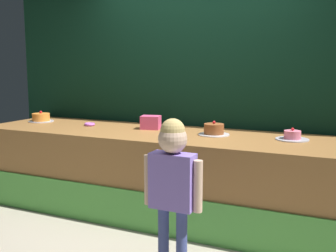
{
  "coord_description": "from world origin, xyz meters",
  "views": [
    {
      "loc": [
        1.58,
        -3.09,
        1.5
      ],
      "look_at": [
        0.0,
        0.31,
        0.94
      ],
      "focal_mm": 43.3,
      "sensor_mm": 36.0,
      "label": 1
    }
  ],
  "objects_px": {
    "cake_center_left": "(214,130)",
    "cake_center_right": "(292,136)",
    "donut": "(90,124)",
    "child_figure": "(173,176)",
    "cake_far_left": "(41,118)",
    "pink_box": "(151,122)"
  },
  "relations": [
    {
      "from": "child_figure",
      "to": "cake_center_right",
      "type": "xyz_separation_m",
      "value": [
        0.63,
        1.24,
        0.13
      ]
    },
    {
      "from": "cake_far_left",
      "to": "cake_center_left",
      "type": "relative_size",
      "value": 0.97
    },
    {
      "from": "donut",
      "to": "cake_far_left",
      "type": "bearing_deg",
      "value": 177.42
    },
    {
      "from": "cake_center_left",
      "to": "cake_far_left",
      "type": "bearing_deg",
      "value": 179.29
    },
    {
      "from": "donut",
      "to": "cake_far_left",
      "type": "relative_size",
      "value": 0.41
    },
    {
      "from": "pink_box",
      "to": "cake_far_left",
      "type": "relative_size",
      "value": 0.67
    },
    {
      "from": "cake_far_left",
      "to": "cake_center_left",
      "type": "bearing_deg",
      "value": -0.71
    },
    {
      "from": "child_figure",
      "to": "cake_far_left",
      "type": "height_order",
      "value": "child_figure"
    },
    {
      "from": "cake_center_left",
      "to": "cake_center_right",
      "type": "relative_size",
      "value": 1.02
    },
    {
      "from": "child_figure",
      "to": "cake_center_right",
      "type": "distance_m",
      "value": 1.4
    },
    {
      "from": "cake_far_left",
      "to": "cake_center_right",
      "type": "xyz_separation_m",
      "value": [
        2.9,
        0.03,
        -0.01
      ]
    },
    {
      "from": "child_figure",
      "to": "cake_far_left",
      "type": "distance_m",
      "value": 2.58
    },
    {
      "from": "donut",
      "to": "cake_center_right",
      "type": "distance_m",
      "value": 2.18
    },
    {
      "from": "donut",
      "to": "cake_center_left",
      "type": "height_order",
      "value": "cake_center_left"
    },
    {
      "from": "child_figure",
      "to": "donut",
      "type": "bearing_deg",
      "value": 142.6
    },
    {
      "from": "child_figure",
      "to": "pink_box",
      "type": "distance_m",
      "value": 1.52
    },
    {
      "from": "child_figure",
      "to": "cake_far_left",
      "type": "xyz_separation_m",
      "value": [
        -2.27,
        1.22,
        0.14
      ]
    },
    {
      "from": "cake_far_left",
      "to": "cake_center_left",
      "type": "height_order",
      "value": "cake_center_left"
    },
    {
      "from": "pink_box",
      "to": "cake_center_left",
      "type": "height_order",
      "value": "pink_box"
    },
    {
      "from": "pink_box",
      "to": "donut",
      "type": "bearing_deg",
      "value": -173.54
    },
    {
      "from": "cake_far_left",
      "to": "cake_center_right",
      "type": "relative_size",
      "value": 0.99
    },
    {
      "from": "donut",
      "to": "cake_far_left",
      "type": "distance_m",
      "value": 0.73
    }
  ]
}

